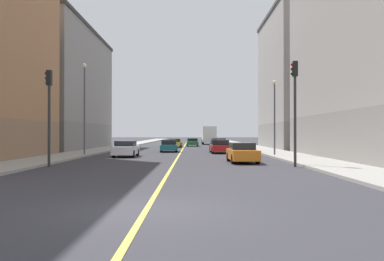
{
  "coord_description": "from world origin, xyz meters",
  "views": [
    {
      "loc": [
        1.18,
        -10.63,
        1.98
      ],
      "look_at": [
        1.21,
        28.54,
        2.26
      ],
      "focal_mm": 38.44,
      "sensor_mm": 36.0,
      "label": 1
    }
  ],
  "objects": [
    {
      "name": "ground_plane",
      "position": [
        0.0,
        0.0,
        0.0
      ],
      "size": [
        400.0,
        400.0,
        0.0
      ],
      "primitive_type": "plane",
      "color": "#34333A",
      "rests_on": "ground"
    },
    {
      "name": "sidewalk_left",
      "position": [
        9.49,
        49.0,
        0.07
      ],
      "size": [
        3.62,
        168.0,
        0.15
      ],
      "primitive_type": "cube",
      "color": "#9E9B93",
      "rests_on": "ground"
    },
    {
      "name": "sidewalk_right",
      "position": [
        -9.49,
        49.0,
        0.07
      ],
      "size": [
        3.62,
        168.0,
        0.15
      ],
      "primitive_type": "cube",
      "color": "#9E9B93",
      "rests_on": "ground"
    },
    {
      "name": "lane_center_stripe",
      "position": [
        0.0,
        49.0,
        0.01
      ],
      "size": [
        0.16,
        154.0,
        0.01
      ],
      "primitive_type": "cube",
      "color": "#E5D14C",
      "rests_on": "ground"
    },
    {
      "name": "building_left_mid",
      "position": [
        15.71,
        43.39,
        8.92
      ],
      "size": [
        9.12,
        17.81,
        17.82
      ],
      "color": "gray",
      "rests_on": "ground"
    },
    {
      "name": "building_right_midblock",
      "position": [
        -15.71,
        41.26,
        7.57
      ],
      "size": [
        9.12,
        24.02,
        15.11
      ],
      "color": "slate",
      "rests_on": "ground"
    },
    {
      "name": "traffic_light_left_near",
      "position": [
        7.27,
        13.64,
        4.03
      ],
      "size": [
        0.4,
        0.32,
        6.26
      ],
      "color": "#2D2D2D",
      "rests_on": "ground"
    },
    {
      "name": "traffic_light_right_near",
      "position": [
        -7.3,
        13.64,
        3.72
      ],
      "size": [
        0.4,
        0.32,
        5.72
      ],
      "color": "#2D2D2D",
      "rests_on": "ground"
    },
    {
      "name": "street_lamp_left_near",
      "position": [
        8.28,
        24.65,
        4.08
      ],
      "size": [
        0.36,
        0.36,
        6.4
      ],
      "color": "#4C4C51",
      "rests_on": "ground"
    },
    {
      "name": "street_lamp_right_near",
      "position": [
        -8.28,
        25.44,
        4.92
      ],
      "size": [
        0.36,
        0.36,
        7.99
      ],
      "color": "#4C4C51",
      "rests_on": "ground"
    },
    {
      "name": "car_teal",
      "position": [
        -1.31,
        33.56,
        0.64
      ],
      "size": [
        1.99,
        4.58,
        1.29
      ],
      "color": "#196670",
      "rests_on": "ground"
    },
    {
      "name": "car_white",
      "position": [
        -4.43,
        24.14,
        0.67
      ],
      "size": [
        1.85,
        4.23,
        1.35
      ],
      "color": "white",
      "rests_on": "ground"
    },
    {
      "name": "car_blue",
      "position": [
        4.51,
        40.62,
        0.67
      ],
      "size": [
        1.95,
        4.32,
        1.37
      ],
      "color": "#23389E",
      "rests_on": "ground"
    },
    {
      "name": "car_yellow",
      "position": [
        -1.27,
        47.85,
        0.61
      ],
      "size": [
        2.01,
        4.61,
        1.23
      ],
      "color": "gold",
      "rests_on": "ground"
    },
    {
      "name": "car_green",
      "position": [
        1.25,
        52.9,
        0.61
      ],
      "size": [
        1.84,
        4.13,
        1.23
      ],
      "color": "#1E6B38",
      "rests_on": "ground"
    },
    {
      "name": "car_red",
      "position": [
        3.99,
        30.65,
        0.66
      ],
      "size": [
        1.96,
        4.61,
        1.33
      ],
      "color": "red",
      "rests_on": "ground"
    },
    {
      "name": "car_orange",
      "position": [
        4.59,
        17.17,
        0.66
      ],
      "size": [
        1.88,
        4.38,
        1.35
      ],
      "color": "orange",
      "rests_on": "ground"
    },
    {
      "name": "box_truck",
      "position": [
        4.24,
        63.62,
        1.69
      ],
      "size": [
        2.52,
        7.54,
        3.21
      ],
      "color": "beige",
      "rests_on": "ground"
    }
  ]
}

